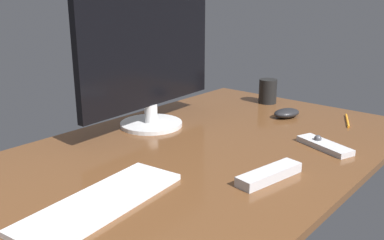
{
  "coord_description": "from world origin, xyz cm",
  "views": [
    {
      "loc": [
        -86.65,
        -71.39,
        45.45
      ],
      "look_at": [
        6.83,
        7.63,
        8.0
      ],
      "focal_mm": 40.03,
      "sensor_mm": 36.0,
      "label": 1
    }
  ],
  "objects_px": {
    "keyboard": "(102,202)",
    "computer_mouse": "(287,113)",
    "coffee_mug": "(268,91)",
    "pen": "(347,121)",
    "tv_remote": "(269,174)",
    "monitor": "(149,60)",
    "media_remote": "(324,145)"
  },
  "relations": [
    {
      "from": "media_remote",
      "to": "coffee_mug",
      "type": "xyz_separation_m",
      "value": [
        0.34,
        0.39,
        0.04
      ]
    },
    {
      "from": "coffee_mug",
      "to": "pen",
      "type": "height_order",
      "value": "coffee_mug"
    },
    {
      "from": "pen",
      "to": "media_remote",
      "type": "bearing_deg",
      "value": 164.5
    },
    {
      "from": "monitor",
      "to": "tv_remote",
      "type": "relative_size",
      "value": 3.06
    },
    {
      "from": "keyboard",
      "to": "monitor",
      "type": "bearing_deg",
      "value": 27.99
    },
    {
      "from": "monitor",
      "to": "coffee_mug",
      "type": "xyz_separation_m",
      "value": [
        0.51,
        -0.14,
        -0.17
      ]
    },
    {
      "from": "coffee_mug",
      "to": "pen",
      "type": "bearing_deg",
      "value": -97.62
    },
    {
      "from": "monitor",
      "to": "media_remote",
      "type": "xyz_separation_m",
      "value": [
        0.17,
        -0.53,
        -0.21
      ]
    },
    {
      "from": "keyboard",
      "to": "pen",
      "type": "bearing_deg",
      "value": -17.03
    },
    {
      "from": "media_remote",
      "to": "coffee_mug",
      "type": "bearing_deg",
      "value": -20.87
    },
    {
      "from": "coffee_mug",
      "to": "tv_remote",
      "type": "bearing_deg",
      "value": -148.99
    },
    {
      "from": "computer_mouse",
      "to": "tv_remote",
      "type": "relative_size",
      "value": 0.55
    },
    {
      "from": "coffee_mug",
      "to": "pen",
      "type": "relative_size",
      "value": 0.64
    },
    {
      "from": "computer_mouse",
      "to": "tv_remote",
      "type": "xyz_separation_m",
      "value": [
        -0.49,
        -0.22,
        -0.0
      ]
    },
    {
      "from": "computer_mouse",
      "to": "pen",
      "type": "xyz_separation_m",
      "value": [
        0.09,
        -0.18,
        -0.01
      ]
    },
    {
      "from": "tv_remote",
      "to": "media_remote",
      "type": "bearing_deg",
      "value": 7.91
    },
    {
      "from": "tv_remote",
      "to": "computer_mouse",
      "type": "bearing_deg",
      "value": 34.19
    },
    {
      "from": "computer_mouse",
      "to": "coffee_mug",
      "type": "distance_m",
      "value": 0.21
    },
    {
      "from": "monitor",
      "to": "computer_mouse",
      "type": "xyz_separation_m",
      "value": [
        0.38,
        -0.3,
        -0.2
      ]
    },
    {
      "from": "keyboard",
      "to": "coffee_mug",
      "type": "xyz_separation_m",
      "value": [
        0.96,
        0.17,
        0.04
      ]
    },
    {
      "from": "keyboard",
      "to": "computer_mouse",
      "type": "relative_size",
      "value": 3.75
    },
    {
      "from": "keyboard",
      "to": "tv_remote",
      "type": "height_order",
      "value": "tv_remote"
    },
    {
      "from": "media_remote",
      "to": "pen",
      "type": "xyz_separation_m",
      "value": [
        0.29,
        0.04,
        -0.0
      ]
    },
    {
      "from": "computer_mouse",
      "to": "coffee_mug",
      "type": "bearing_deg",
      "value": 67.54
    },
    {
      "from": "tv_remote",
      "to": "keyboard",
      "type": "bearing_deg",
      "value": 159.14
    },
    {
      "from": "tv_remote",
      "to": "pen",
      "type": "distance_m",
      "value": 0.58
    },
    {
      "from": "computer_mouse",
      "to": "keyboard",
      "type": "bearing_deg",
      "value": -161.16
    },
    {
      "from": "tv_remote",
      "to": "coffee_mug",
      "type": "xyz_separation_m",
      "value": [
        0.62,
        0.38,
        0.04
      ]
    },
    {
      "from": "keyboard",
      "to": "tv_remote",
      "type": "relative_size",
      "value": 2.07
    },
    {
      "from": "computer_mouse",
      "to": "media_remote",
      "type": "bearing_deg",
      "value": -113.86
    },
    {
      "from": "computer_mouse",
      "to": "tv_remote",
      "type": "height_order",
      "value": "computer_mouse"
    },
    {
      "from": "tv_remote",
      "to": "pen",
      "type": "xyz_separation_m",
      "value": [
        0.58,
        0.03,
        -0.01
      ]
    }
  ]
}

